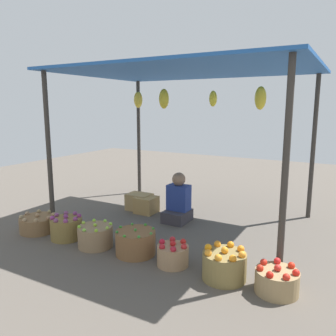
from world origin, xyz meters
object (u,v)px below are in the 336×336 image
at_px(wooden_crate_near_vendor, 146,205).
at_px(basket_oranges, 224,265).
at_px(basket_potatoes, 38,224).
at_px(basket_red_tomatoes, 277,281).
at_px(basket_red_apples, 173,255).
at_px(vendor_person, 178,203).
at_px(basket_green_chilies, 136,242).
at_px(wooden_crate_stacked_rear, 139,202).
at_px(basket_limes, 96,236).
at_px(basket_purple_onions, 66,228).

bearing_deg(wooden_crate_near_vendor, basket_oranges, -37.75).
relative_size(basket_potatoes, basket_red_tomatoes, 1.23).
bearing_deg(wooden_crate_near_vendor, basket_red_apples, -48.49).
xyz_separation_m(vendor_person, basket_green_chilies, (0.11, -1.33, -0.15)).
distance_m(wooden_crate_near_vendor, wooden_crate_stacked_rear, 0.21).
bearing_deg(basket_red_apples, wooden_crate_near_vendor, 131.51).
relative_size(vendor_person, wooden_crate_near_vendor, 2.31).
relative_size(basket_limes, basket_oranges, 0.97).
bearing_deg(basket_potatoes, basket_red_apples, 0.42).
bearing_deg(basket_red_apples, wooden_crate_stacked_rear, 134.07).
distance_m(basket_purple_onions, basket_green_chilies, 1.11).
bearing_deg(basket_purple_onions, basket_red_apples, 0.40).
distance_m(basket_potatoes, wooden_crate_near_vendor, 1.75).
bearing_deg(wooden_crate_stacked_rear, basket_green_chilies, -57.49).
relative_size(vendor_person, wooden_crate_stacked_rear, 1.89).
xyz_separation_m(basket_green_chilies, basket_oranges, (1.16, -0.05, 0.01)).
bearing_deg(basket_potatoes, basket_purple_onions, 0.50).
distance_m(basket_red_apples, basket_oranges, 0.62).
bearing_deg(basket_purple_onions, wooden_crate_stacked_rear, 84.80).
distance_m(basket_purple_onions, wooden_crate_near_vendor, 1.54).
distance_m(basket_potatoes, wooden_crate_stacked_rear, 1.73).
relative_size(basket_limes, basket_red_tomatoes, 1.07).
bearing_deg(basket_red_tomatoes, vendor_person, 142.47).
bearing_deg(basket_red_apples, basket_limes, -178.74).
distance_m(basket_limes, basket_green_chilies, 0.59).
height_order(basket_oranges, wooden_crate_near_vendor, basket_oranges).
distance_m(basket_purple_onions, wooden_crate_stacked_rear, 1.58).
relative_size(basket_potatoes, wooden_crate_near_vendor, 1.53).
distance_m(basket_limes, basket_red_apples, 1.13).
bearing_deg(wooden_crate_near_vendor, basket_purple_onions, -102.76).
distance_m(basket_green_chilies, basket_red_tomatoes, 1.70).
distance_m(basket_purple_onions, basket_oranges, 2.28).
bearing_deg(basket_oranges, basket_potatoes, -179.93).
relative_size(basket_green_chilies, basket_oranges, 1.06).
relative_size(basket_red_apples, basket_oranges, 0.79).
bearing_deg(basket_red_apples, vendor_person, 115.29).
height_order(basket_potatoes, wooden_crate_stacked_rear, wooden_crate_stacked_rear).
relative_size(basket_potatoes, basket_limes, 1.15).
bearing_deg(basket_limes, basket_potatoes, 179.56).
bearing_deg(basket_limes, wooden_crate_stacked_rear, 103.71).
distance_m(vendor_person, basket_oranges, 1.88).
relative_size(basket_red_apples, basket_red_tomatoes, 0.86).
bearing_deg(vendor_person, basket_oranges, -47.47).
height_order(basket_green_chilies, basket_oranges, basket_oranges).
bearing_deg(basket_limes, basket_red_apples, 1.26).
xyz_separation_m(basket_potatoes, basket_purple_onions, (0.56, 0.00, 0.04)).
xyz_separation_m(vendor_person, wooden_crate_near_vendor, (-0.67, 0.12, -0.16)).
height_order(vendor_person, wooden_crate_near_vendor, vendor_person).
height_order(basket_red_tomatoes, wooden_crate_near_vendor, basket_red_tomatoes).
height_order(wooden_crate_near_vendor, wooden_crate_stacked_rear, wooden_crate_stacked_rear).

